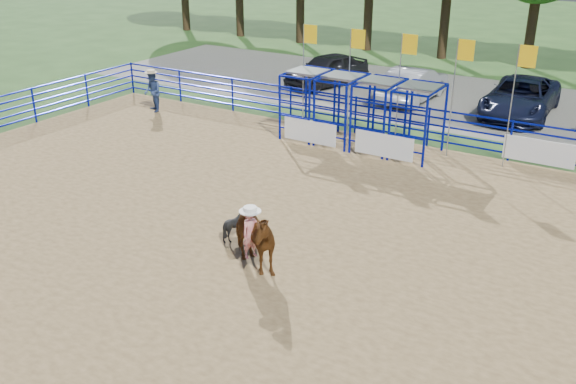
# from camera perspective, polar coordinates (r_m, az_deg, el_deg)

# --- Properties ---
(ground) EXTENTS (120.00, 120.00, 0.00)m
(ground) POSITION_cam_1_polar(r_m,az_deg,el_deg) (16.40, -0.06, -5.79)
(ground) COLOR #375F26
(ground) RESTS_ON ground
(arena_dirt) EXTENTS (30.00, 20.00, 0.02)m
(arena_dirt) POSITION_cam_1_polar(r_m,az_deg,el_deg) (16.39, -0.06, -5.76)
(arena_dirt) COLOR #96794B
(arena_dirt) RESTS_ON ground
(gravel_strip) EXTENTS (40.00, 10.00, 0.01)m
(gravel_strip) POSITION_cam_1_polar(r_m,az_deg,el_deg) (31.18, 16.71, 7.54)
(gravel_strip) COLOR gray
(gravel_strip) RESTS_ON ground
(horse_and_rider) EXTENTS (2.15, 1.60, 2.27)m
(horse_and_rider) POSITION_cam_1_polar(r_m,az_deg,el_deg) (15.50, -3.33, -3.89)
(horse_and_rider) COLOR #5E3212
(horse_and_rider) RESTS_ON arena_dirt
(calf) EXTENTS (1.01, 0.98, 0.83)m
(calf) POSITION_cam_1_polar(r_m,az_deg,el_deg) (17.14, -4.57, -2.85)
(calf) COLOR black
(calf) RESTS_ON arena_dirt
(spectator_cowboy) EXTENTS (1.09, 1.03, 1.83)m
(spectator_cowboy) POSITION_cam_1_polar(r_m,az_deg,el_deg) (28.97, -11.96, 8.77)
(spectator_cowboy) COLOR navy
(spectator_cowboy) RESTS_ON arena_dirt
(car_a) EXTENTS (3.26, 5.08, 1.61)m
(car_a) POSITION_cam_1_polar(r_m,az_deg,el_deg) (33.06, 3.47, 10.79)
(car_a) COLOR black
(car_a) RESTS_ON gravel_strip
(car_b) EXTENTS (1.82, 4.87, 1.59)m
(car_b) POSITION_cam_1_polar(r_m,az_deg,el_deg) (30.71, 11.09, 9.41)
(car_b) COLOR gray
(car_b) RESTS_ON gravel_strip
(car_c) EXTENTS (2.85, 5.83, 1.59)m
(car_c) POSITION_cam_1_polar(r_m,az_deg,el_deg) (29.58, 19.96, 7.91)
(car_c) COLOR black
(car_c) RESTS_ON gravel_strip
(perimeter_fence) EXTENTS (30.10, 20.10, 1.50)m
(perimeter_fence) POSITION_cam_1_polar(r_m,az_deg,el_deg) (16.04, -0.06, -3.45)
(perimeter_fence) COLOR #071197
(perimeter_fence) RESTS_ON ground
(chute_assembly) EXTENTS (19.32, 2.41, 4.20)m
(chute_assembly) POSITION_cam_1_polar(r_m,az_deg,el_deg) (24.00, 7.22, 6.90)
(chute_assembly) COLOR #071197
(chute_assembly) RESTS_ON ground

